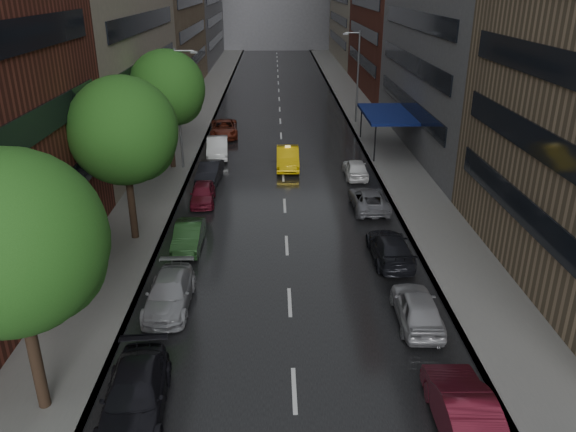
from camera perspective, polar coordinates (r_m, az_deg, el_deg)
The scene contains 12 objects.
road at distance 63.64m, azimuth -0.83°, elevation 10.42°, with size 14.00×140.00×0.01m, color black.
sidewalk_left at distance 64.17m, azimuth -9.02°, elevation 10.32°, with size 4.00×140.00×0.15m, color gray.
sidewalk_right at distance 64.35m, azimuth 7.35°, elevation 10.44°, with size 4.00×140.00×0.15m, color gray.
tree_near at distance 18.87m, azimuth -26.32°, elevation -2.45°, with size 5.79×5.79×9.23m.
tree_mid at distance 31.13m, azimuth -16.39°, elevation 8.28°, with size 5.78×5.78×9.21m.
tree_far at distance 43.69m, azimuth -12.20°, elevation 12.55°, with size 5.71×5.71×9.10m.
taxi at distance 44.21m, azimuth -0.03°, elevation 5.95°, with size 1.72×4.94×1.63m, color #E1B10B.
parked_cars_left at distance 37.49m, azimuth -8.65°, elevation 2.41°, with size 2.93×42.38×1.60m.
parked_cars_right at distance 29.86m, azimuth 10.38°, elevation -3.19°, with size 2.26×30.21×1.60m.
street_lamp_left at distance 43.64m, azimuth -10.94°, elevation 10.84°, with size 1.74×0.22×9.00m.
street_lamp_right at distance 58.43m, azimuth 7.03°, elevation 14.02°, with size 1.74×0.22×9.00m.
awning at distance 49.26m, azimuth 10.03°, elevation 10.15°, with size 4.00×8.00×3.12m.
Camera 1 is at (-0.62, -12.17, 13.60)m, focal length 35.00 mm.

